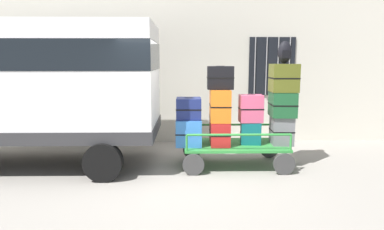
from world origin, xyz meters
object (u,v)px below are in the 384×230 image
at_px(luggage_cart, 235,148).
at_px(suitcase_midleft_middle, 220,105).
at_px(suitcase_midright_top, 284,78).
at_px(suitcase_midleft_bottom, 220,133).
at_px(suitcase_midleft_top, 220,78).
at_px(suitcase_left_middle, 189,108).
at_px(van, 34,80).
at_px(suitcase_midright_middle, 282,104).
at_px(suitcase_center_middle, 251,108).
at_px(backpack, 285,52).
at_px(suitcase_midright_bottom, 282,130).
at_px(suitcase_left_bottom, 189,131).
at_px(suitcase_center_bottom, 251,133).

bearing_deg(luggage_cart, suitcase_midleft_middle, -179.08).
xyz_separation_m(suitcase_midleft_middle, suitcase_midright_top, (1.26, -0.01, 0.55)).
xyz_separation_m(suitcase_midleft_bottom, suitcase_midleft_top, (0.00, 0.01, 1.11)).
xyz_separation_m(suitcase_left_middle, suitcase_midleft_bottom, (0.63, 0.02, -0.50)).
xyz_separation_m(luggage_cart, suitcase_midleft_top, (-0.31, 0.01, 1.43)).
height_order(suitcase_left_middle, suitcase_midright_top, suitcase_midright_top).
xyz_separation_m(suitcase_left_middle, suitcase_midleft_top, (0.63, 0.03, 0.61)).
relative_size(van, suitcase_midright_middle, 7.90).
bearing_deg(suitcase_left_middle, suitcase_midright_top, 0.00).
height_order(suitcase_center_middle, suitcase_midright_top, suitcase_midright_top).
distance_m(suitcase_midright_middle, backpack, 1.03).
xyz_separation_m(suitcase_midleft_bottom, backpack, (1.28, 0.05, 1.61)).
bearing_deg(suitcase_midright_bottom, suitcase_midleft_top, 178.73).
bearing_deg(luggage_cart, suitcase_left_bottom, 179.94).
relative_size(suitcase_midleft_bottom, suitcase_midleft_top, 1.32).
xyz_separation_m(suitcase_midright_middle, suitcase_midright_top, (-0.00, -0.01, 0.53)).
relative_size(luggage_cart, suitcase_midright_bottom, 3.74).
height_order(suitcase_midleft_top, suitcase_midright_top, suitcase_midright_top).
bearing_deg(backpack, suitcase_midleft_bottom, -177.89).
relative_size(suitcase_left_middle, suitcase_midright_top, 0.91).
bearing_deg(suitcase_midright_top, suitcase_midleft_bottom, 179.30).
relative_size(suitcase_left_middle, suitcase_center_middle, 0.92).
height_order(suitcase_midright_middle, backpack, backpack).
bearing_deg(suitcase_midleft_top, suitcase_midright_middle, -0.67).
bearing_deg(suitcase_midright_bottom, suitcase_midright_middle, 90.00).
xyz_separation_m(luggage_cart, suitcase_center_middle, (0.31, 0.02, 0.81)).
relative_size(suitcase_midleft_top, suitcase_center_middle, 0.94).
bearing_deg(suitcase_midright_top, van, 178.14).
height_order(suitcase_midleft_middle, suitcase_midright_top, suitcase_midright_top).
height_order(suitcase_midleft_top, backpack, backpack).
bearing_deg(suitcase_left_bottom, suitcase_midright_middle, -0.22).
bearing_deg(suitcase_left_bottom, suitcase_midright_top, -0.56).
xyz_separation_m(van, suitcase_center_bottom, (4.35, -0.16, -1.07)).
xyz_separation_m(suitcase_left_middle, suitcase_center_bottom, (1.26, -0.00, -0.52)).
relative_size(van, suitcase_midleft_bottom, 7.04).
relative_size(van, suitcase_left_middle, 9.59).
relative_size(suitcase_left_middle, suitcase_midleft_bottom, 0.73).
height_order(suitcase_midleft_middle, suitcase_midright_bottom, suitcase_midleft_middle).
relative_size(suitcase_midleft_top, suitcase_midright_top, 0.94).
bearing_deg(suitcase_midleft_top, suitcase_center_middle, 1.39).
height_order(luggage_cart, suitcase_midright_middle, suitcase_midright_middle).
height_order(suitcase_midleft_top, suitcase_midright_middle, suitcase_midleft_top).
bearing_deg(suitcase_left_bottom, suitcase_midleft_top, 0.68).
distance_m(suitcase_left_middle, suitcase_midright_top, 1.98).
height_order(suitcase_left_middle, suitcase_midleft_bottom, suitcase_left_middle).
bearing_deg(suitcase_midleft_middle, suitcase_center_middle, 2.63).
bearing_deg(van, backpack, -1.14).
height_order(suitcase_center_middle, suitcase_midright_middle, suitcase_midright_middle).
distance_m(suitcase_midright_top, backpack, 0.50).
xyz_separation_m(suitcase_left_middle, suitcase_midright_bottom, (1.89, -0.00, -0.46)).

